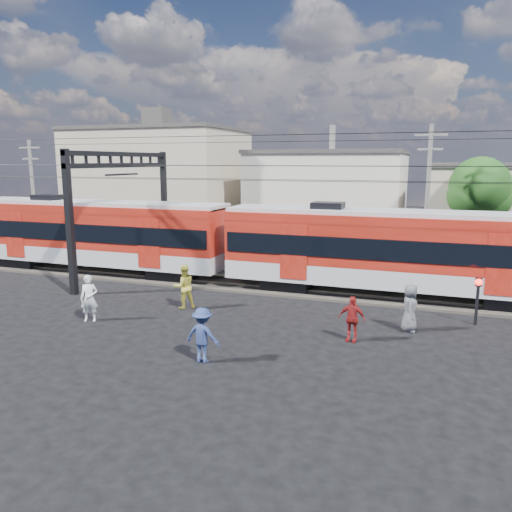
{
  "coord_description": "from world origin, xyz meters",
  "views": [
    {
      "loc": [
        6.29,
        -15.87,
        6.43
      ],
      "look_at": [
        -1.08,
        5.0,
        2.21
      ],
      "focal_mm": 35.0,
      "sensor_mm": 36.0,
      "label": 1
    }
  ],
  "objects_px": {
    "pedestrian_a": "(89,298)",
    "pedestrian_c": "(203,335)",
    "commuter_train": "(399,249)",
    "crossing_signal": "(478,292)"
  },
  "relations": [
    {
      "from": "commuter_train",
      "to": "crossing_signal",
      "type": "distance_m",
      "value": 4.55
    },
    {
      "from": "commuter_train",
      "to": "crossing_signal",
      "type": "height_order",
      "value": "commuter_train"
    },
    {
      "from": "pedestrian_a",
      "to": "crossing_signal",
      "type": "bearing_deg",
      "value": -4.89
    },
    {
      "from": "pedestrian_a",
      "to": "pedestrian_c",
      "type": "xyz_separation_m",
      "value": [
        6.17,
        -2.3,
        -0.04
      ]
    },
    {
      "from": "crossing_signal",
      "to": "pedestrian_c",
      "type": "bearing_deg",
      "value": -141.01
    },
    {
      "from": "pedestrian_c",
      "to": "crossing_signal",
      "type": "relative_size",
      "value": 0.94
    },
    {
      "from": "commuter_train",
      "to": "pedestrian_c",
      "type": "xyz_separation_m",
      "value": [
        -5.39,
        -10.0,
        -1.49
      ]
    },
    {
      "from": "commuter_train",
      "to": "pedestrian_c",
      "type": "relative_size",
      "value": 27.68
    },
    {
      "from": "pedestrian_a",
      "to": "pedestrian_c",
      "type": "relative_size",
      "value": 1.05
    },
    {
      "from": "commuter_train",
      "to": "pedestrian_a",
      "type": "distance_m",
      "value": 13.97
    }
  ]
}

